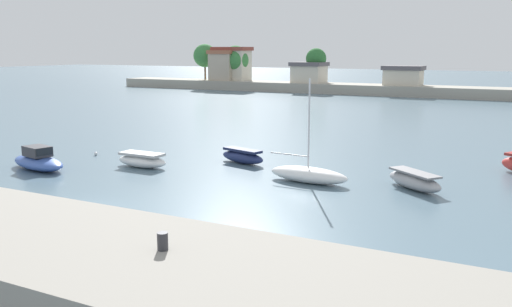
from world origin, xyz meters
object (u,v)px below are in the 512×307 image
moored_boat_1 (38,161)px  moored_boat_2 (142,160)px  moored_boat_5 (414,181)px  moored_boat_3 (243,156)px  mooring_buoy_1 (96,154)px  mooring_bollard (163,241)px  moored_boat_4 (308,174)px

moored_boat_1 → moored_boat_2: size_ratio=1.40×
moored_boat_1 → moored_boat_5: size_ratio=1.36×
moored_boat_3 → moored_boat_5: size_ratio=0.97×
moored_boat_2 → mooring_buoy_1: (-5.58, 1.65, -0.32)m
mooring_bollard → mooring_buoy_1: bearing=137.6°
moored_boat_1 → moored_boat_4: 17.32m
mooring_bollard → mooring_buoy_1: mooring_bollard is taller
moored_boat_4 → moored_boat_3: bearing=157.0°
moored_boat_4 → mooring_buoy_1: moored_boat_4 is taller
moored_boat_5 → mooring_buoy_1: bearing=-140.2°
mooring_bollard → moored_boat_3: (-8.54, 20.11, -1.79)m
moored_boat_4 → mooring_buoy_1: (-16.80, 0.58, -0.35)m
moored_boat_3 → moored_boat_5: bearing=6.1°
moored_boat_3 → moored_boat_4: (6.04, -3.09, 0.01)m
moored_boat_4 → mooring_buoy_1: bearing=-177.9°
moored_boat_3 → moored_boat_5: (11.78, -1.86, 0.01)m
mooring_bollard → moored_boat_2: 21.13m
moored_boat_1 → moored_boat_4: size_ratio=0.88×
moored_boat_4 → moored_boat_5: 5.88m
moored_boat_2 → moored_boat_1: bearing=-145.5°
moored_boat_1 → mooring_buoy_1: bearing=104.6°
moored_boat_1 → moored_boat_5: (22.43, 5.89, -0.06)m
moored_boat_2 → moored_boat_4: 11.28m
moored_boat_5 → moored_boat_4: bearing=-129.8°
moored_boat_2 → mooring_buoy_1: 5.82m
mooring_bollard → mooring_buoy_1: (-19.31, 17.60, -2.12)m
moored_boat_4 → moored_boat_5: (5.75, 1.23, -0.00)m
moored_boat_1 → moored_boat_4: moored_boat_4 is taller
moored_boat_4 → moored_boat_5: size_ratio=1.54×
mooring_bollard → mooring_buoy_1: 26.21m
moored_boat_4 → moored_boat_5: bearing=16.2°
moored_boat_5 → moored_boat_2: bearing=-134.2°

